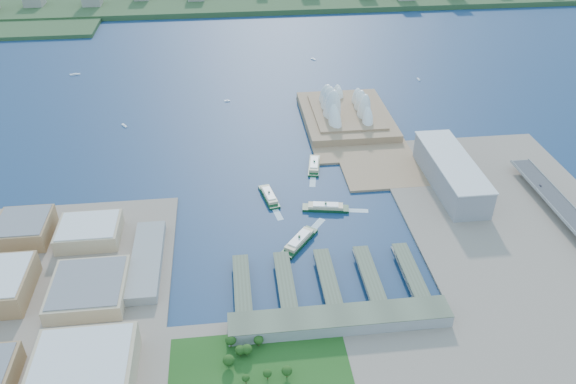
{
  "coord_description": "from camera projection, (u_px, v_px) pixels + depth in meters",
  "views": [
    {
      "loc": [
        -72.14,
        -483.21,
        380.46
      ],
      "look_at": [
        -8.97,
        64.19,
        18.0
      ],
      "focal_mm": 35.0,
      "sensor_mm": 36.0,
      "label": 1
    }
  ],
  "objects": [
    {
      "name": "ferry_wharves",
      "position": [
        327.0,
        279.0,
        553.58
      ],
      "size": [
        184.0,
        90.0,
        9.3
      ],
      "primitive_type": null,
      "color": "#4E5842",
      "rests_on": "ground"
    },
    {
      "name": "opera_house",
      "position": [
        347.0,
        101.0,
        841.89
      ],
      "size": [
        134.0,
        180.0,
        58.0
      ],
      "primitive_type": null,
      "color": "white",
      "rests_on": "peninsula"
    },
    {
      "name": "far_shore",
      "position": [
        250.0,
        0.0,
        1427.09
      ],
      "size": [
        2200.0,
        260.0,
        12.0
      ],
      "primitive_type": "cube",
      "color": "#2D4926",
      "rests_on": "ground"
    },
    {
      "name": "west_buildings",
      "position": [
        49.0,
        288.0,
        525.93
      ],
      "size": [
        200.0,
        280.0,
        27.0
      ],
      "primitive_type": null,
      "color": "#99754C",
      "rests_on": "west_land"
    },
    {
      "name": "car_c",
      "position": [
        541.0,
        185.0,
        676.04
      ],
      "size": [
        1.83,
        4.51,
        1.31
      ],
      "primitive_type": "imported",
      "color": "slate",
      "rests_on": "expressway"
    },
    {
      "name": "boat_e",
      "position": [
        313.0,
        59.0,
        1079.67
      ],
      "size": [
        9.32,
        10.7,
        2.66
      ],
      "primitive_type": null,
      "rotation": [
        0.0,
        0.0,
        0.65
      ],
      "color": "white",
      "rests_on": "ground"
    },
    {
      "name": "ferry_c",
      "position": [
        299.0,
        239.0,
        604.59
      ],
      "size": [
        46.7,
        54.02,
        10.81
      ],
      "primitive_type": null,
      "rotation": [
        0.0,
        0.0,
        2.48
      ],
      "color": "#0D3519",
      "rests_on": "ground"
    },
    {
      "name": "ferry_a",
      "position": [
        269.0,
        195.0,
        678.67
      ],
      "size": [
        23.15,
        53.5,
        9.82
      ],
      "primitive_type": null,
      "rotation": [
        0.0,
        0.0,
        0.2
      ],
      "color": "#0D3519",
      "rests_on": "ground"
    },
    {
      "name": "toaster_building",
      "position": [
        451.0,
        173.0,
        690.84
      ],
      "size": [
        45.0,
        155.0,
        35.0
      ],
      "primitive_type": "cube",
      "color": "gray",
      "rests_on": "east_land"
    },
    {
      "name": "boat_c",
      "position": [
        418.0,
        79.0,
        994.85
      ],
      "size": [
        3.65,
        10.84,
        2.41
      ],
      "primitive_type": null,
      "rotation": [
        0.0,
        0.0,
        3.19
      ],
      "color": "white",
      "rests_on": "ground"
    },
    {
      "name": "ground",
      "position": [
        303.0,
        237.0,
        617.04
      ],
      "size": [
        3000.0,
        3000.0,
        0.0
      ],
      "primitive_type": "plane",
      "color": "#0E2242",
      "rests_on": "ground"
    },
    {
      "name": "boat_d",
      "position": [
        75.0,
        74.0,
        1014.08
      ],
      "size": [
        18.05,
        6.78,
        2.98
      ],
      "primitive_type": null,
      "rotation": [
        0.0,
        0.0,
        1.74
      ],
      "color": "white",
      "rests_on": "ground"
    },
    {
      "name": "boat_a",
      "position": [
        124.0,
        125.0,
        842.51
      ],
      "size": [
        9.69,
        12.56,
        2.48
      ],
      "primitive_type": null,
      "rotation": [
        0.0,
        0.0,
        0.57
      ],
      "color": "white",
      "rests_on": "ground"
    },
    {
      "name": "ferry_d",
      "position": [
        326.0,
        206.0,
        658.11
      ],
      "size": [
        55.78,
        23.09,
        10.25
      ],
      "primitive_type": null,
      "rotation": [
        0.0,
        0.0,
        1.39
      ],
      "color": "#0D3519",
      "rests_on": "ground"
    },
    {
      "name": "park",
      "position": [
        261.0,
        377.0,
        447.55
      ],
      "size": [
        150.0,
        110.0,
        16.0
      ],
      "primitive_type": null,
      "color": "#194714",
      "rests_on": "south_land"
    },
    {
      "name": "east_land",
      "position": [
        532.0,
        249.0,
        597.7
      ],
      "size": [
        240.0,
        500.0,
        3.0
      ],
      "primitive_type": "cube",
      "color": "gray",
      "rests_on": "ground"
    },
    {
      "name": "peninsula",
      "position": [
        350.0,
        125.0,
        842.3
      ],
      "size": [
        135.0,
        220.0,
        3.0
      ],
      "primitive_type": "cube",
      "color": "#977452",
      "rests_on": "ground"
    },
    {
      "name": "boat_b",
      "position": [
        227.0,
        101.0,
        917.67
      ],
      "size": [
        8.86,
        3.47,
        2.35
      ],
      "primitive_type": null,
      "rotation": [
        0.0,
        0.0,
        1.52
      ],
      "color": "white",
      "rests_on": "ground"
    },
    {
      "name": "west_land",
      "position": [
        44.0,
        327.0,
        505.12
      ],
      "size": [
        220.0,
        390.0,
        3.0
      ],
      "primitive_type": "cube",
      "color": "gray",
      "rests_on": "ground"
    },
    {
      "name": "ferry_b",
      "position": [
        314.0,
        164.0,
        740.26
      ],
      "size": [
        23.83,
        55.04,
        10.1
      ],
      "primitive_type": null,
      "rotation": [
        0.0,
        0.0,
        -0.2
      ],
      "color": "#0D3519",
      "rests_on": "ground"
    },
    {
      "name": "terminal_building",
      "position": [
        340.0,
        320.0,
        501.48
      ],
      "size": [
        200.0,
        28.0,
        12.0
      ],
      "primitive_type": "cube",
      "color": "gray",
      "rests_on": "south_land"
    }
  ]
}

